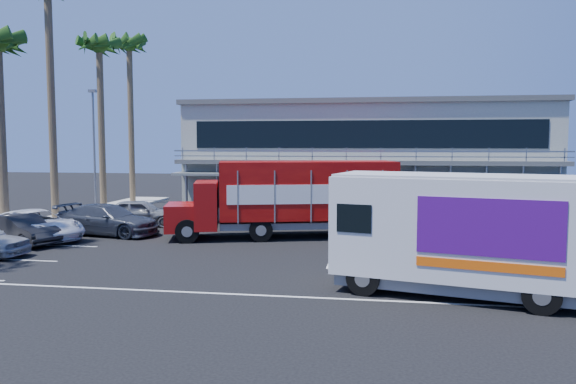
# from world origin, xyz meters

# --- Properties ---
(ground) EXTENTS (120.00, 120.00, 0.00)m
(ground) POSITION_xyz_m (0.00, 0.00, 0.00)
(ground) COLOR black
(ground) RESTS_ON ground
(building) EXTENTS (22.40, 12.00, 7.30)m
(building) POSITION_xyz_m (3.00, 14.94, 3.66)
(building) COLOR #9EA194
(building) RESTS_ON ground
(curb_strip) EXTENTS (3.00, 32.00, 0.16)m
(curb_strip) POSITION_xyz_m (-15.00, 6.00, 0.08)
(curb_strip) COLOR #A5A399
(curb_strip) RESTS_ON ground
(palm_d) EXTENTS (2.80, 2.80, 14.75)m
(palm_d) POSITION_xyz_m (-15.20, 8.00, 12.80)
(palm_d) COLOR brown
(palm_d) RESTS_ON ground
(palm_e) EXTENTS (2.80, 2.80, 12.25)m
(palm_e) POSITION_xyz_m (-14.70, 13.00, 10.57)
(palm_e) COLOR brown
(palm_e) RESTS_ON ground
(palm_f) EXTENTS (2.80, 2.80, 13.25)m
(palm_f) POSITION_xyz_m (-15.10, 18.50, 11.47)
(palm_f) COLOR brown
(palm_f) RESTS_ON ground
(light_pole_far) EXTENTS (0.50, 0.25, 8.09)m
(light_pole_far) POSITION_xyz_m (-14.20, 11.00, 4.50)
(light_pole_far) COLOR gray
(light_pole_far) RESTS_ON ground
(red_truck) EXTENTS (11.55, 5.38, 3.79)m
(red_truck) POSITION_xyz_m (-0.41, 4.80, 2.09)
(red_truck) COLOR #950C0C
(red_truck) RESTS_ON ground
(white_van) EXTENTS (8.05, 4.38, 3.74)m
(white_van) POSITION_xyz_m (6.33, -5.00, 1.98)
(white_van) COLOR silver
(white_van) RESTS_ON ground
(parked_car_b) EXTENTS (4.48, 3.13, 1.40)m
(parked_car_b) POSITION_xyz_m (-12.50, 0.86, 0.70)
(parked_car_b) COLOR black
(parked_car_b) RESTS_ON ground
(parked_car_c) EXTENTS (5.88, 4.35, 1.49)m
(parked_car_c) POSITION_xyz_m (-12.50, 1.89, 0.74)
(parked_car_c) COLOR white
(parked_car_c) RESTS_ON ground
(parked_car_d) EXTENTS (5.71, 3.08, 1.57)m
(parked_car_d) POSITION_xyz_m (-9.82, 4.00, 0.79)
(parked_car_d) COLOR #313641
(parked_car_d) RESTS_ON ground
(parked_car_e) EXTENTS (4.76, 2.70, 1.53)m
(parked_car_e) POSITION_xyz_m (-9.50, 7.20, 0.76)
(parked_car_e) COLOR gray
(parked_car_e) RESTS_ON ground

